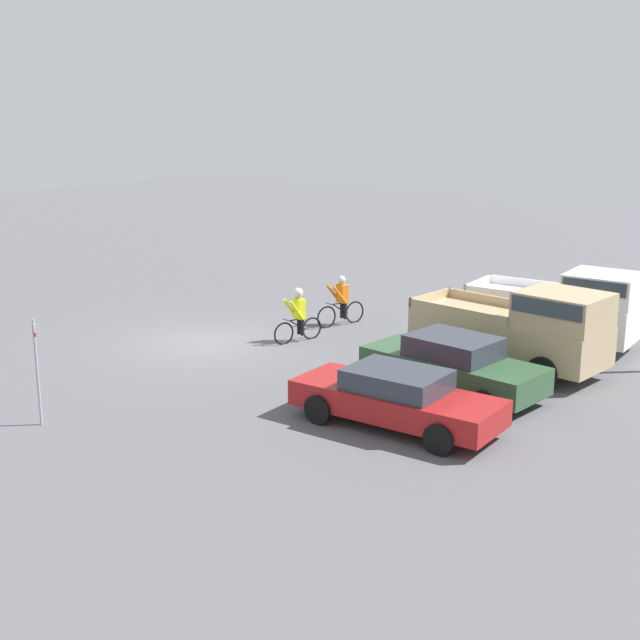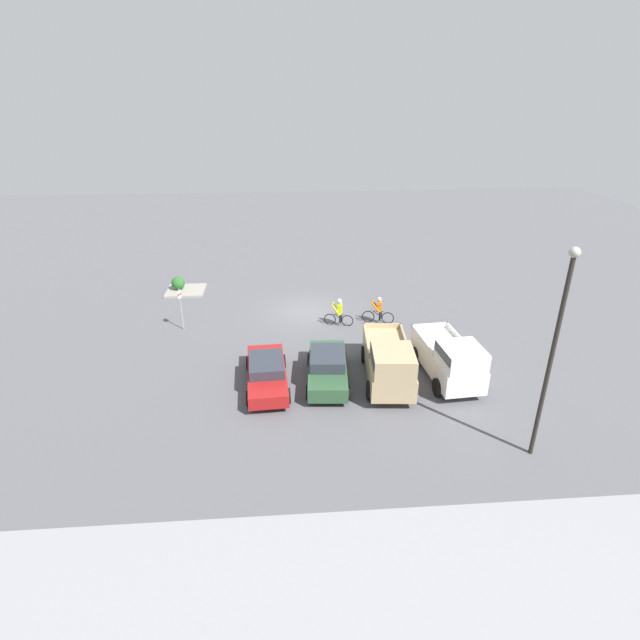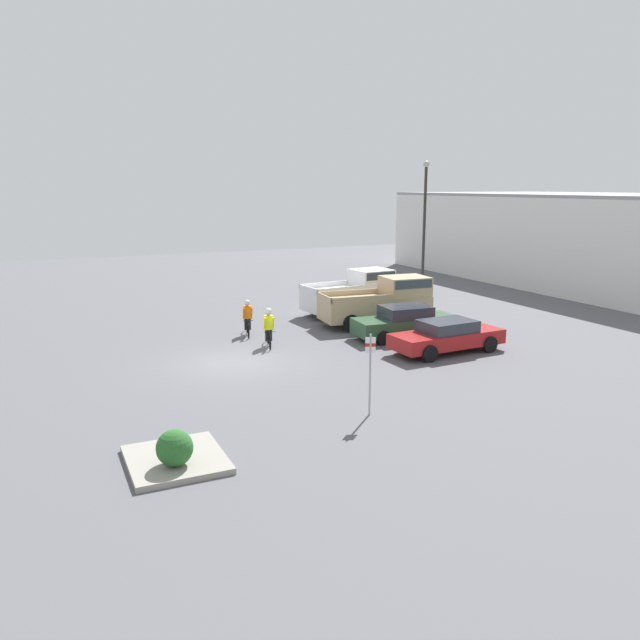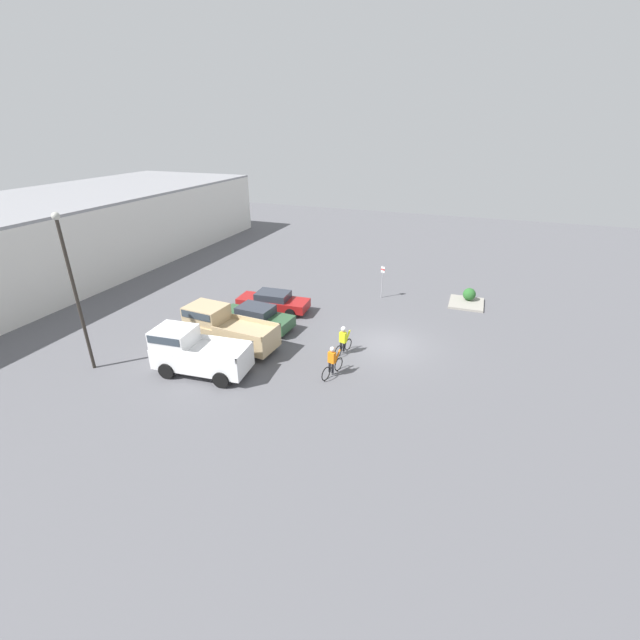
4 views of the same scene
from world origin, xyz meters
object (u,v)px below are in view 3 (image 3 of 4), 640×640
pickup_truck_0 (355,292)px  shrub (175,448)px  sedan_1 (447,336)px  fire_lane_sign (370,367)px  lamppost (424,222)px  pickup_truck_1 (384,301)px  cyclist_0 (269,326)px  sedan_0 (405,322)px  cyclist_1 (248,317)px

pickup_truck_0 → shrub: bearing=-40.6°
pickup_truck_0 → shrub: size_ratio=5.64×
sedan_1 → fire_lane_sign: 8.02m
sedan_1 → lamppost: size_ratio=0.61×
pickup_truck_1 → cyclist_0: (1.55, -6.51, -0.32)m
sedan_0 → lamppost: lamppost is taller
pickup_truck_0 → lamppost: lamppost is taller
pickup_truck_1 → fire_lane_sign: fire_lane_sign is taller
fire_lane_sign → pickup_truck_1: bearing=147.6°
cyclist_0 → fire_lane_sign: fire_lane_sign is taller
sedan_0 → shrub: (9.00, -12.11, -0.14)m
cyclist_0 → pickup_truck_0: bearing=124.5°
sedan_0 → fire_lane_sign: 9.84m
sedan_1 → cyclist_1: bearing=-134.9°
pickup_truck_0 → pickup_truck_1: bearing=1.4°
sedan_1 → fire_lane_sign: fire_lane_sign is taller
pickup_truck_1 → shrub: size_ratio=6.19×
sedan_0 → cyclist_0: size_ratio=2.84×
cyclist_0 → sedan_1: bearing=57.1°
sedan_1 → cyclist_0: size_ratio=2.91×
sedan_1 → shrub: 13.79m
pickup_truck_1 → sedan_1: size_ratio=1.12×
sedan_1 → cyclist_0: 7.38m
lamppost → cyclist_0: bearing=-63.0°
cyclist_1 → fire_lane_sign: bearing=0.2°
pickup_truck_1 → sedan_1: (5.56, -0.31, -0.50)m
lamppost → cyclist_1: bearing=-73.0°
sedan_0 → shrub: sedan_0 is taller
sedan_1 → fire_lane_sign: (4.87, -6.31, 0.79)m
pickup_truck_1 → fire_lane_sign: (10.44, -6.63, 0.29)m
sedan_0 → cyclist_1: bearing=-119.9°
fire_lane_sign → pickup_truck_0: bearing=153.8°
pickup_truck_1 → sedan_1: 5.59m
cyclist_0 → lamppost: (-5.95, 11.69, 3.74)m
cyclist_0 → shrub: cyclist_0 is taller
cyclist_0 → cyclist_1: bearing=-176.1°
sedan_0 → pickup_truck_1: bearing=169.4°
sedan_1 → cyclist_0: bearing=-122.9°
cyclist_0 → lamppost: size_ratio=0.21×
pickup_truck_0 → cyclist_1: pickup_truck_0 is taller
sedan_0 → fire_lane_sign: (7.67, -6.11, 0.76)m
pickup_truck_1 → sedan_0: bearing=-10.6°
pickup_truck_1 → cyclist_1: 6.72m
pickup_truck_0 → fire_lane_sign: 14.84m
pickup_truck_1 → shrub: (11.76, -12.63, -0.60)m
lamppost → shrub: size_ratio=9.11×
cyclist_1 → fire_lane_sign: fire_lane_sign is taller
fire_lane_sign → lamppost: (-14.83, 11.81, 3.13)m
pickup_truck_1 → pickup_truck_0: bearing=-178.6°
pickup_truck_1 → cyclist_0: bearing=-76.6°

